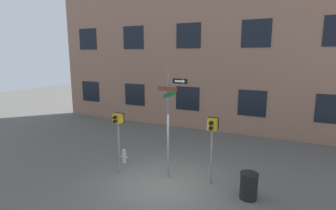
{
  "coord_description": "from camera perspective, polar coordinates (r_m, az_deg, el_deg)",
  "views": [
    {
      "loc": [
        3.99,
        -7.96,
        4.68
      ],
      "look_at": [
        -0.11,
        0.69,
        2.87
      ],
      "focal_mm": 28.0,
      "sensor_mm": 36.0,
      "label": 1
    }
  ],
  "objects": [
    {
      "name": "ground_plane",
      "position": [
        10.05,
        -1.16,
        -17.01
      ],
      "size": [
        60.0,
        60.0,
        0.0
      ],
      "primitive_type": "plane",
      "color": "#595651"
    },
    {
      "name": "pedestrian_signal_left",
      "position": [
        10.51,
        -10.82,
        -4.56
      ],
      "size": [
        0.4,
        0.4,
        2.46
      ],
      "color": "slate",
      "rests_on": "ground_plane"
    },
    {
      "name": "street_sign_pole",
      "position": [
        9.8,
        0.32,
        -2.49
      ],
      "size": [
        1.15,
        1.02,
        4.16
      ],
      "color": "slate",
      "rests_on": "ground_plane"
    },
    {
      "name": "building_facade",
      "position": [
        16.41,
        11.62,
        14.7
      ],
      "size": [
        24.0,
        0.63,
        11.76
      ],
      "color": "#936B56",
      "rests_on": "ground_plane"
    },
    {
      "name": "pedestrian_signal_right",
      "position": [
        9.55,
        9.58,
        -5.88
      ],
      "size": [
        0.38,
        0.4,
        2.5
      ],
      "color": "slate",
      "rests_on": "ground_plane"
    },
    {
      "name": "trash_bin",
      "position": [
        9.42,
        17.17,
        -16.47
      ],
      "size": [
        0.6,
        0.6,
        0.89
      ],
      "color": "black",
      "rests_on": "ground_plane"
    },
    {
      "name": "fire_hydrant",
      "position": [
        11.92,
        -9.54,
        -10.93
      ],
      "size": [
        0.37,
        0.21,
        0.64
      ],
      "color": "#A5A5A8",
      "rests_on": "ground_plane"
    }
  ]
}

